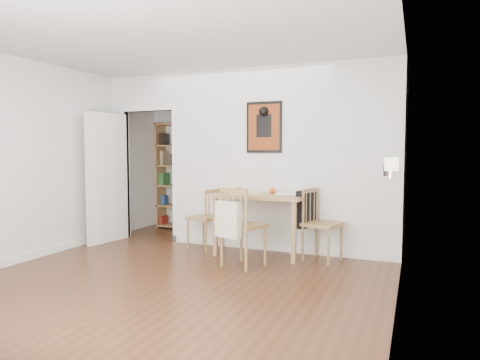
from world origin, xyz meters
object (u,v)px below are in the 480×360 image
at_px(chair_right, 321,224).
at_px(notebook, 288,194).
at_px(chair_front, 243,226).
at_px(fireplace, 390,229).
at_px(mantel_lamp, 391,165).
at_px(bookshelf, 179,176).
at_px(chair_left, 204,219).
at_px(ceramic_jar_b, 389,170).
at_px(red_glass, 240,191).
at_px(orange_fruit, 272,191).
at_px(ceramic_jar_a, 388,170).
at_px(dining_table, 262,201).

height_order(chair_right, notebook, chair_right).
xyz_separation_m(chair_right, chair_front, (-0.83, -0.63, 0.01)).
distance_m(fireplace, mantel_lamp, 0.74).
bearing_deg(bookshelf, chair_left, -47.48).
bearing_deg(bookshelf, ceramic_jar_b, -26.88).
distance_m(red_glass, notebook, 0.66).
distance_m(bookshelf, mantel_lamp, 4.54).
distance_m(fireplace, red_glass, 2.14).
xyz_separation_m(chair_left, orange_fruit, (1.00, 0.08, 0.43)).
bearing_deg(red_glass, mantel_lamp, -27.93).
relative_size(fireplace, ceramic_jar_a, 10.32).
xyz_separation_m(orange_fruit, ceramic_jar_b, (1.54, -0.68, 0.34)).
height_order(chair_right, fireplace, fireplace).
height_order(notebook, mantel_lamp, mantel_lamp).
xyz_separation_m(ceramic_jar_a, ceramic_jar_b, (-0.00, 0.18, -0.01)).
bearing_deg(fireplace, red_glass, 159.51).
bearing_deg(chair_right, fireplace, -42.47).
bearing_deg(ceramic_jar_a, fireplace, -63.87).
xyz_separation_m(chair_left, chair_front, (0.87, -0.67, 0.06)).
height_order(notebook, ceramic_jar_a, ceramic_jar_a).
height_order(dining_table, chair_right, chair_right).
relative_size(chair_right, bookshelf, 0.48).
height_order(chair_right, chair_front, chair_front).
xyz_separation_m(red_glass, ceramic_jar_b, (1.95, -0.49, 0.34)).
xyz_separation_m(dining_table, orange_fruit, (0.12, 0.08, 0.14)).
bearing_deg(ceramic_jar_b, ceramic_jar_a, -88.53).
xyz_separation_m(notebook, ceramic_jar_a, (1.33, -0.86, 0.38)).
relative_size(orange_fruit, notebook, 0.26).
height_order(chair_front, red_glass, chair_front).
xyz_separation_m(fireplace, notebook, (-1.36, 0.94, 0.23)).
relative_size(fireplace, red_glass, 14.56).
distance_m(fireplace, orange_fruit, 1.86).
relative_size(dining_table, orange_fruit, 15.49).
relative_size(orange_fruit, ceramic_jar_a, 0.65).
distance_m(orange_fruit, notebook, 0.22).
height_order(bookshelf, notebook, bookshelf).
relative_size(chair_right, ceramic_jar_a, 7.74).
bearing_deg(dining_table, chair_left, 180.00).
xyz_separation_m(fireplace, ceramic_jar_a, (-0.04, 0.08, 0.60)).
xyz_separation_m(dining_table, chair_right, (0.83, -0.04, -0.25)).
bearing_deg(chair_front, notebook, 65.04).
bearing_deg(notebook, dining_table, -165.87).
height_order(chair_front, mantel_lamp, mantel_lamp).
height_order(fireplace, mantel_lamp, mantel_lamp).
bearing_deg(fireplace, chair_front, 174.00).
relative_size(mantel_lamp, ceramic_jar_b, 1.82).
bearing_deg(chair_right, chair_left, 178.62).
distance_m(chair_left, red_glass, 0.75).
distance_m(orange_fruit, mantel_lamp, 2.07).
relative_size(bookshelf, notebook, 6.30).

